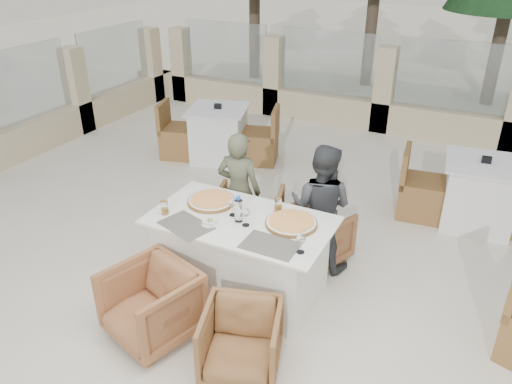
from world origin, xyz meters
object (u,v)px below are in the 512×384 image
at_px(water_bottle, 239,209).
at_px(wine_glass_near, 246,216).
at_px(beer_glass_right, 278,205).
at_px(wine_glass_centre, 233,206).
at_px(wine_glass_corner, 301,242).
at_px(armchair_near_right, 241,341).
at_px(armchair_near_left, 152,304).
at_px(armchair_far_left, 248,220).
at_px(diner_left, 239,191).
at_px(beer_glass_left, 165,207).
at_px(diner_right, 321,208).
at_px(bg_table_b, 479,194).
at_px(dining_table, 241,256).
at_px(pizza_left, 211,200).
at_px(armchair_far_right, 314,235).
at_px(pizza_right, 291,222).
at_px(olive_dish, 210,222).
at_px(bg_table_a, 219,134).

relative_size(water_bottle, wine_glass_near, 1.31).
bearing_deg(beer_glass_right, wine_glass_centre, -143.71).
xyz_separation_m(wine_glass_corner, armchair_near_right, (-0.21, -0.60, -0.59)).
xyz_separation_m(water_bottle, armchair_near_left, (-0.38, -0.81, -0.58)).
relative_size(armchair_far_left, diner_left, 0.55).
bearing_deg(beer_glass_left, diner_right, 39.82).
bearing_deg(beer_glass_right, wine_glass_near, -112.79).
bearing_deg(bg_table_b, dining_table, -135.01).
bearing_deg(wine_glass_centre, diner_left, 114.19).
bearing_deg(pizza_left, dining_table, -20.59).
bearing_deg(wine_glass_centre, beer_glass_left, -155.60).
height_order(armchair_near_right, diner_left, diner_left).
xyz_separation_m(water_bottle, armchair_far_right, (0.42, 0.81, -0.61)).
xyz_separation_m(wine_glass_near, diner_left, (-0.48, 0.76, -0.22)).
distance_m(armchair_far_right, bg_table_b, 2.05).
bearing_deg(wine_glass_centre, wine_glass_corner, -19.75).
relative_size(pizza_right, olive_dish, 4.06).
bearing_deg(wine_glass_near, diner_right, 63.55).
xyz_separation_m(armchair_near_left, bg_table_b, (2.20, 3.10, 0.08)).
bearing_deg(pizza_left, wine_glass_corner, -20.10).
height_order(wine_glass_centre, beer_glass_right, wine_glass_centre).
xyz_separation_m(pizza_left, bg_table_b, (2.21, 2.12, -0.41)).
bearing_deg(beer_glass_left, pizza_left, 54.28).
bearing_deg(wine_glass_centre, olive_dish, -114.76).
distance_m(wine_glass_corner, diner_left, 1.42).
relative_size(diner_left, diner_right, 0.99).
bearing_deg(water_bottle, diner_left, 118.31).
bearing_deg(diner_left, armchair_far_left, 175.54).
bearing_deg(wine_glass_near, armchair_far_right, 68.99).
bearing_deg(armchair_far_left, wine_glass_near, 100.23).
xyz_separation_m(armchair_far_left, armchair_near_left, (-0.09, -1.53, -0.01)).
bearing_deg(armchair_near_left, wine_glass_corner, 47.35).
height_order(dining_table, armchair_far_left, dining_table).
relative_size(dining_table, armchair_far_left, 2.29).
xyz_separation_m(wine_glass_corner, diner_right, (-0.17, 0.96, -0.22)).
xyz_separation_m(pizza_right, beer_glass_left, (-1.08, -0.33, 0.04)).
distance_m(diner_right, bg_table_b, 2.06).
bearing_deg(diner_left, armchair_far_right, 179.00).
bearing_deg(water_bottle, wine_glass_corner, -17.38).
bearing_deg(armchair_near_left, wine_glass_centre, 89.22).
bearing_deg(beer_glass_right, pizza_right, -39.45).
relative_size(wine_glass_centre, beer_glass_right, 1.37).
bearing_deg(beer_glass_right, armchair_near_left, -118.98).
bearing_deg(bg_table_a, water_bottle, -73.01).
xyz_separation_m(wine_glass_centre, armchair_near_right, (0.54, -0.87, -0.59)).
bearing_deg(diner_left, beer_glass_right, 138.86).
height_order(olive_dish, armchair_far_right, olive_dish).
height_order(diner_right, bg_table_b, diner_right).
bearing_deg(bg_table_b, diner_right, -137.16).
distance_m(armchair_near_left, armchair_near_right, 0.83).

